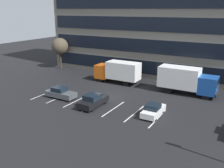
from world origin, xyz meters
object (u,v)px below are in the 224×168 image
(sedan_charcoal, at_px, (61,93))
(sedan_black, at_px, (93,101))
(bare_tree, at_px, (60,46))
(box_truck_blue, at_px, (186,79))
(box_truck_orange, at_px, (118,71))
(sedan_white, at_px, (153,110))

(sedan_charcoal, bearing_deg, sedan_black, -3.98)
(sedan_charcoal, bearing_deg, bare_tree, 130.72)
(sedan_black, bearing_deg, bare_tree, 140.97)
(box_truck_blue, relative_size, sedan_charcoal, 1.91)
(sedan_black, distance_m, sedan_charcoal, 5.54)
(sedan_charcoal, bearing_deg, box_truck_orange, 72.66)
(box_truck_blue, distance_m, box_truck_orange, 10.97)
(sedan_black, height_order, bare_tree, bare_tree)
(box_truck_orange, bearing_deg, sedan_white, -44.40)
(box_truck_blue, height_order, sedan_charcoal, box_truck_blue)
(sedan_charcoal, distance_m, sedan_white, 13.00)
(box_truck_blue, height_order, sedan_white, box_truck_blue)
(bare_tree, bearing_deg, sedan_black, -39.03)
(box_truck_blue, distance_m, sedan_black, 13.70)
(box_truck_orange, height_order, bare_tree, bare_tree)
(box_truck_blue, relative_size, sedan_black, 1.82)
(box_truck_orange, height_order, sedan_white, box_truck_orange)
(sedan_white, xyz_separation_m, bare_tree, (-24.66, 12.88, 3.81))
(sedan_white, relative_size, bare_tree, 0.64)
(box_truck_blue, height_order, box_truck_orange, box_truck_blue)
(sedan_white, bearing_deg, sedan_black, -171.84)
(box_truck_orange, distance_m, bare_tree, 15.45)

